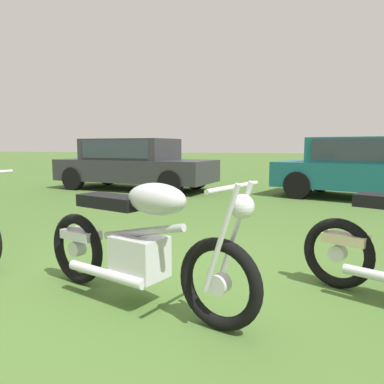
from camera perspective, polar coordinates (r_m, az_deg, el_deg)
name	(u,v)px	position (r m, az deg, el deg)	size (l,w,h in m)	color
ground_plane	(148,286)	(3.42, -6.78, -14.16)	(120.00, 120.00, 0.00)	#476B2D
motorcycle_silver	(139,243)	(2.93, -8.08, -7.82)	(2.04, 0.97, 1.02)	black
car_charcoal	(133,161)	(10.64, -9.05, 4.68)	(4.68, 2.33, 1.43)	#2D2D33
car_teal	(370,165)	(9.46, 25.67, 3.77)	(4.63, 3.20, 1.43)	#19606B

